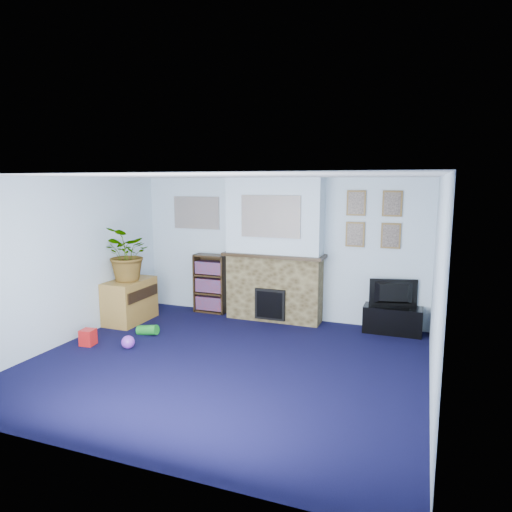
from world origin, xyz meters
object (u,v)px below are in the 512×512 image
at_px(bookshelf, 211,285).
at_px(television, 394,293).
at_px(tv_stand, 393,319).
at_px(sideboard, 130,301).

bearing_deg(bookshelf, television, -1.02).
height_order(tv_stand, sideboard, sideboard).
distance_m(bookshelf, sideboard, 1.44).
height_order(bookshelf, sideboard, bookshelf).
bearing_deg(television, bookshelf, -14.66).
bearing_deg(sideboard, bookshelf, 44.64).
bearing_deg(television, tv_stand, 76.36).
bearing_deg(tv_stand, sideboard, -167.50).
bearing_deg(sideboard, tv_stand, 12.50).
xyz_separation_m(tv_stand, sideboard, (-4.19, -0.93, 0.12)).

